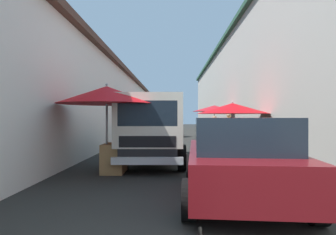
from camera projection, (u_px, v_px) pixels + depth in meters
The scene contains 11 objects.
ground at pixel (179, 144), 15.58m from camera, with size 90.00×90.00×0.00m, color #282826.
building_left_whitewash at pixel (68, 105), 17.94m from camera, with size 49.80×7.50×4.47m.
building_right_concrete at pixel (290, 83), 17.71m from camera, with size 49.80×7.50×7.10m.
fruit_stall_near_left at pixel (215, 111), 18.16m from camera, with size 2.74×2.74×2.28m.
fruit_stall_far_right at pixel (108, 102), 7.54m from camera, with size 2.56×2.56×2.34m.
fruit_stall_mid_lane at pixel (160, 114), 21.19m from camera, with size 2.22×2.22×2.24m.
fruit_stall_far_left at pixel (233, 113), 11.53m from camera, with size 2.86×2.86×2.10m.
hatchback_car at pixel (238, 157), 5.27m from camera, with size 4.02×2.15×1.45m.
delivery_truck at pixel (151, 131), 8.51m from camera, with size 4.95×2.03×2.08m.
vendor_by_crates at pixel (229, 128), 13.72m from camera, with size 0.41×0.58×1.66m.
vendor_in_shade at pixel (214, 130), 13.46m from camera, with size 0.62×0.25×1.53m.
Camera 1 is at (-2.08, 0.34, 1.46)m, focal length 30.93 mm.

